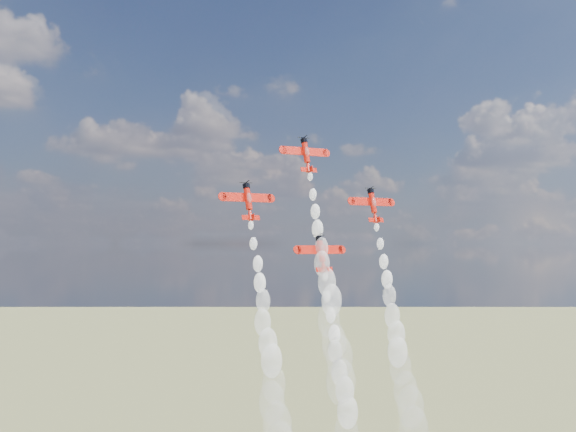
# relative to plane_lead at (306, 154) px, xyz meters

# --- Properties ---
(plane_lead) EXTENTS (10.62, 4.15, 7.43)m
(plane_lead) POSITION_rel_plane_lead_xyz_m (0.00, 0.00, 0.00)
(plane_lead) COLOR red
(plane_lead) RESTS_ON ground
(plane_left) EXTENTS (10.62, 4.15, 7.43)m
(plane_left) POSITION_rel_plane_lead_xyz_m (-14.97, -2.81, -10.09)
(plane_left) COLOR red
(plane_left) RESTS_ON ground
(plane_right) EXTENTS (10.62, 4.15, 7.43)m
(plane_right) POSITION_rel_plane_lead_xyz_m (14.97, -2.81, -10.09)
(plane_right) COLOR red
(plane_right) RESTS_ON ground
(plane_slot) EXTENTS (10.62, 4.15, 7.43)m
(plane_slot) POSITION_rel_plane_lead_xyz_m (0.00, -5.61, -20.19)
(plane_slot) COLOR red
(plane_slot) RESTS_ON ground
(smoke_trail_lead) EXTENTS (5.99, 14.62, 42.95)m
(smoke_trail_lead) POSITION_rel_plane_lead_xyz_m (-0.04, -10.00, -35.77)
(smoke_trail_lead) COLOR white
(smoke_trail_lead) RESTS_ON plane_lead
(smoke_trail_left) EXTENTS (5.32, 14.15, 42.59)m
(smoke_trail_left) POSITION_rel_plane_lead_xyz_m (-15.03, -12.75, -45.87)
(smoke_trail_left) COLOR white
(smoke_trail_left) RESTS_ON plane_left
(smoke_trail_right) EXTENTS (5.36, 14.29, 43.02)m
(smoke_trail_right) POSITION_rel_plane_lead_xyz_m (15.07, -12.92, -46.07)
(smoke_trail_right) COLOR white
(smoke_trail_right) RESTS_ON plane_right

